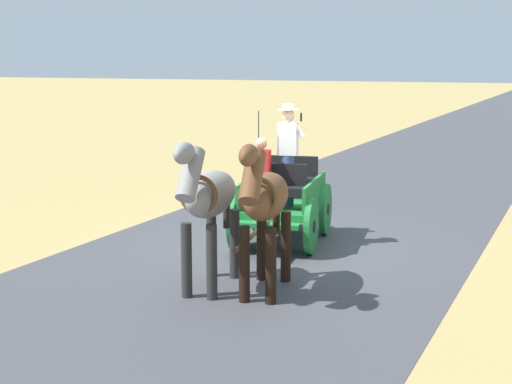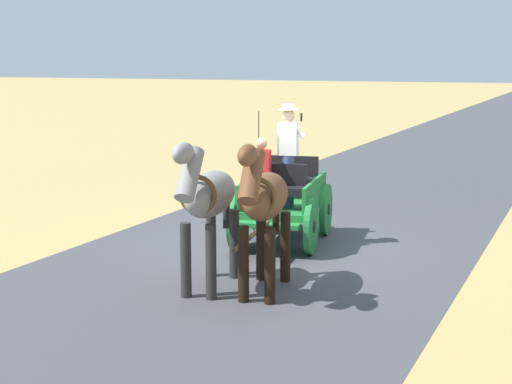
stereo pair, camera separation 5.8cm
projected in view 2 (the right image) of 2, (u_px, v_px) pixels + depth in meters
ground_plane at (283, 246)px, 13.60m from camera, size 200.00×200.00×0.00m
road_surface at (283, 245)px, 13.60m from camera, size 6.60×160.00×0.01m
horse_drawn_carriage at (282, 198)px, 13.66m from camera, size 1.80×4.51×2.50m
horse_near_side at (264, 201)px, 10.59m from camera, size 0.85×2.15×2.21m
horse_off_side at (208, 198)px, 10.78m from camera, size 0.79×2.15×2.21m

